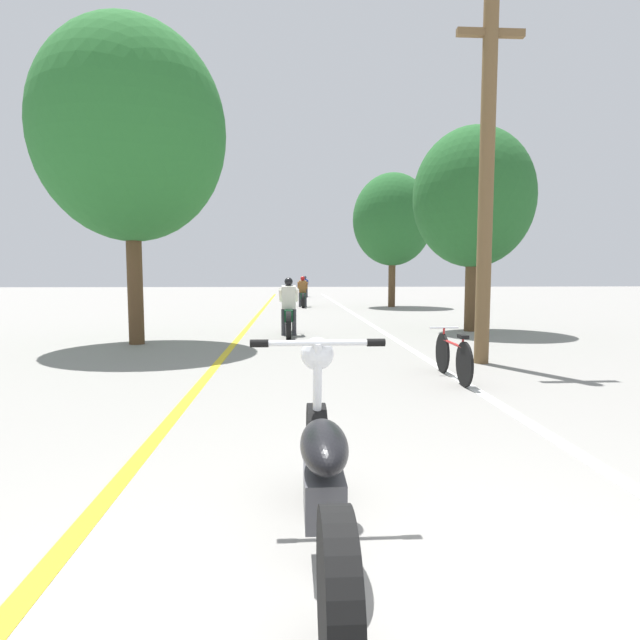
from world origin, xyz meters
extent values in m
cube|color=yellow|center=(-1.70, 12.81, 0.00)|extent=(0.14, 48.00, 0.01)
cube|color=white|center=(1.92, 12.81, 0.00)|extent=(0.14, 48.00, 0.01)
cylinder|color=brown|center=(2.73, 6.53, 2.96)|extent=(0.24, 0.24, 5.92)
cube|color=brown|center=(2.73, 6.53, 5.32)|extent=(1.10, 0.10, 0.12)
cylinder|color=#513A23|center=(4.27, 11.27, 1.25)|extent=(0.32, 0.32, 2.49)
ellipsoid|color=#235B28|center=(4.27, 11.27, 3.48)|extent=(3.13, 2.82, 3.60)
cylinder|color=#513A23|center=(4.19, 21.28, 1.43)|extent=(0.32, 0.32, 2.85)
ellipsoid|color=#235B28|center=(4.19, 21.28, 4.01)|extent=(3.65, 3.29, 4.20)
cylinder|color=#513A23|center=(-3.78, 9.23, 1.60)|extent=(0.32, 0.32, 3.20)
ellipsoid|color=#286B2D|center=(-3.78, 9.23, 4.45)|extent=(3.93, 3.54, 4.52)
cylinder|color=black|center=(-0.30, 1.55, 0.32)|extent=(0.12, 0.65, 0.65)
cylinder|color=black|center=(-0.30, 0.07, 0.32)|extent=(0.12, 0.65, 0.65)
ellipsoid|color=black|center=(-0.30, 0.81, 0.63)|extent=(0.24, 0.63, 0.21)
cube|color=#4C4C51|center=(-0.30, 0.81, 0.37)|extent=(0.20, 0.36, 0.24)
cylinder|color=silver|center=(-0.30, 1.46, 0.70)|extent=(0.06, 0.23, 0.76)
cylinder|color=silver|center=(-0.30, 1.37, 1.07)|extent=(0.71, 0.04, 0.04)
cylinder|color=black|center=(-0.65, 1.37, 1.07)|extent=(0.11, 0.05, 0.05)
cylinder|color=black|center=(0.05, 1.37, 1.07)|extent=(0.11, 0.05, 0.05)
sphere|color=silver|center=(-0.30, 1.46, 0.99)|extent=(0.21, 0.21, 0.21)
cylinder|color=black|center=(-0.52, 11.37, 0.33)|extent=(0.12, 0.65, 0.65)
cylinder|color=black|center=(-0.52, 9.85, 0.33)|extent=(0.12, 0.65, 0.65)
cube|color=#0C4723|center=(-0.52, 10.61, 0.51)|extent=(0.20, 0.97, 0.28)
cylinder|color=silver|center=(-0.52, 11.27, 1.00)|extent=(0.50, 0.03, 0.03)
cylinder|color=#38383D|center=(-0.65, 10.56, 0.32)|extent=(0.11, 0.11, 0.65)
cylinder|color=#38383D|center=(-0.39, 10.56, 0.32)|extent=(0.11, 0.11, 0.65)
cube|color=silver|center=(-0.52, 10.59, 0.93)|extent=(0.34, 0.28, 0.59)
cylinder|color=silver|center=(-0.72, 10.75, 0.99)|extent=(0.08, 0.47, 0.36)
cylinder|color=silver|center=(-0.32, 10.75, 0.99)|extent=(0.08, 0.47, 0.36)
sphere|color=black|center=(-0.52, 10.63, 1.32)|extent=(0.20, 0.20, 0.20)
cylinder|color=black|center=(0.07, 22.31, 0.34)|extent=(0.12, 0.67, 0.67)
cylinder|color=black|center=(0.07, 20.77, 0.34)|extent=(0.12, 0.67, 0.67)
cube|color=#0C4723|center=(0.07, 21.54, 0.52)|extent=(0.20, 0.99, 0.28)
cylinder|color=silver|center=(0.07, 22.21, 1.02)|extent=(0.50, 0.03, 0.03)
cylinder|color=#38383D|center=(-0.06, 21.49, 0.33)|extent=(0.11, 0.11, 0.66)
cylinder|color=#38383D|center=(0.20, 21.49, 0.33)|extent=(0.11, 0.11, 0.66)
cube|color=brown|center=(0.07, 21.52, 0.94)|extent=(0.34, 0.28, 0.58)
cylinder|color=brown|center=(-0.13, 21.68, 0.99)|extent=(0.08, 0.46, 0.36)
cylinder|color=brown|center=(0.27, 21.68, 0.99)|extent=(0.08, 0.46, 0.36)
sphere|color=#B21919|center=(0.07, 21.56, 1.32)|extent=(0.20, 0.20, 0.20)
cylinder|color=black|center=(0.46, 32.77, 0.31)|extent=(0.12, 0.62, 0.62)
cylinder|color=black|center=(0.46, 31.38, 0.31)|extent=(0.12, 0.62, 0.62)
cube|color=navy|center=(0.46, 32.08, 0.49)|extent=(0.20, 0.89, 0.28)
cylinder|color=silver|center=(0.46, 32.67, 0.97)|extent=(0.50, 0.03, 0.03)
cylinder|color=#38383D|center=(0.33, 32.03, 0.31)|extent=(0.11, 0.11, 0.63)
cylinder|color=#38383D|center=(0.59, 32.03, 0.31)|extent=(0.11, 0.11, 0.63)
cube|color=navy|center=(0.46, 32.06, 0.91)|extent=(0.34, 0.28, 0.59)
cylinder|color=navy|center=(0.26, 32.22, 0.97)|extent=(0.08, 0.46, 0.36)
cylinder|color=navy|center=(0.66, 32.22, 0.97)|extent=(0.08, 0.46, 0.36)
sphere|color=#2D333D|center=(0.46, 32.10, 1.31)|extent=(0.22, 0.22, 0.22)
cylinder|color=black|center=(1.83, 5.76, 0.30)|extent=(0.04, 0.60, 0.60)
cylinder|color=black|center=(1.83, 4.79, 0.30)|extent=(0.04, 0.60, 0.60)
cylinder|color=#B21E1E|center=(1.83, 5.27, 0.51)|extent=(0.04, 0.77, 0.04)
cylinder|color=#B21E1E|center=(1.83, 4.87, 0.48)|extent=(0.03, 0.03, 0.36)
cube|color=black|center=(1.83, 4.87, 0.66)|extent=(0.10, 0.20, 0.05)
cylinder|color=#B21E1E|center=(1.83, 5.71, 0.50)|extent=(0.03, 0.03, 0.39)
cylinder|color=silver|center=(1.83, 5.71, 0.69)|extent=(0.44, 0.03, 0.03)
camera|label=1|loc=(-0.46, -1.61, 1.48)|focal=28.00mm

